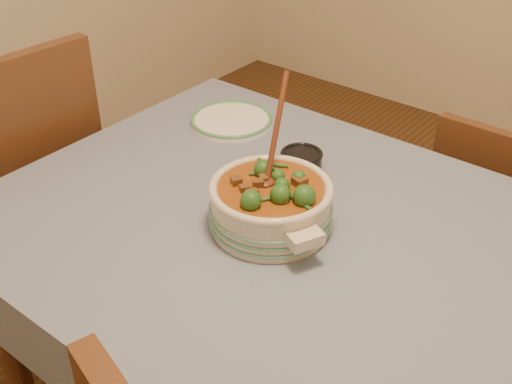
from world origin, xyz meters
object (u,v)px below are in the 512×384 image
(stew_casserole, at_px, (271,201))
(white_plate, at_px, (232,120))
(chair_far, at_px, (493,219))
(dining_table, at_px, (333,283))
(chair_left, at_px, (18,181))
(condiment_bowl, at_px, (301,161))

(stew_casserole, bearing_deg, white_plate, 140.14)
(white_plate, relative_size, chair_far, 0.35)
(dining_table, relative_size, chair_far, 2.09)
(chair_left, bearing_deg, chair_far, 130.25)
(dining_table, xyz_separation_m, stew_casserole, (-0.17, -0.02, 0.16))
(dining_table, distance_m, chair_far, 0.81)
(stew_casserole, relative_size, white_plate, 1.28)
(condiment_bowl, distance_m, chair_left, 0.92)
(chair_left, bearing_deg, white_plate, 134.01)
(stew_casserole, distance_m, chair_far, 0.92)
(dining_table, distance_m, chair_left, 1.09)
(dining_table, xyz_separation_m, chair_far, (0.11, 0.78, -0.21))
(dining_table, height_order, white_plate, white_plate)
(chair_far, relative_size, chair_left, 0.80)
(white_plate, height_order, chair_far, chair_far)
(white_plate, bearing_deg, chair_far, 33.75)
(chair_far, bearing_deg, white_plate, 34.28)
(stew_casserole, xyz_separation_m, chair_left, (-0.91, -0.10, -0.26))
(condiment_bowl, bearing_deg, chair_far, 56.42)
(stew_casserole, height_order, condiment_bowl, stew_casserole)
(white_plate, distance_m, chair_far, 0.88)
(dining_table, distance_m, condiment_bowl, 0.36)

